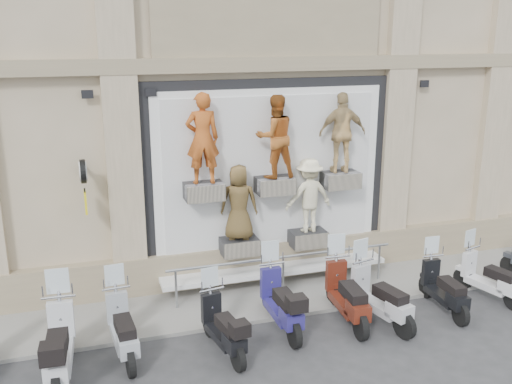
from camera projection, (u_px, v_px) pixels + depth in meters
ground at (320, 342)px, 10.46m from camera, size 90.00×90.00×0.00m
sidewalk at (281, 292)px, 12.38m from camera, size 16.00×2.20×0.08m
building at (221, 12)px, 15.25m from camera, size 14.00×8.60×12.00m
shop_vitrine at (275, 178)px, 12.33m from camera, size 5.60×0.83×4.30m
guard_rail at (283, 276)px, 12.17m from camera, size 5.06×0.10×0.93m
clock_sign_bracket at (84, 179)px, 10.82m from camera, size 0.10×0.80×1.02m
scooter_b at (58, 333)px, 9.16m from camera, size 0.72×2.08×1.67m
scooter_c at (122, 317)px, 9.84m from camera, size 0.67×1.87×1.49m
scooter_d at (223, 316)px, 9.95m from camera, size 0.77×1.79×1.41m
scooter_e at (281, 291)px, 10.74m from camera, size 0.57×1.93×1.57m
scooter_f at (347, 284)px, 11.02m from camera, size 0.72×2.00×1.59m
scooter_g at (380, 286)px, 10.97m from camera, size 0.96×1.97×1.54m
scooter_h at (445, 279)px, 11.46m from camera, size 0.60×1.76×1.41m
scooter_i at (490, 268)px, 11.98m from camera, size 0.94×1.79×1.39m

